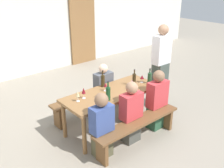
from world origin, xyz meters
TOP-DOWN VIEW (x-y plane):
  - ground_plane at (0.00, 0.00)m, footprint 24.00×24.00m
  - back_wall at (0.00, 3.74)m, footprint 14.00×0.20m
  - wooden_door at (1.86, 3.60)m, footprint 0.90×0.06m
  - tasting_table at (0.00, 0.00)m, footprint 1.84×0.74m
  - bench_near at (0.00, -0.67)m, footprint 1.74×0.30m
  - bench_far at (0.00, 0.67)m, footprint 1.74×0.30m
  - wine_bottle_0 at (0.80, -0.18)m, footprint 0.08×0.08m
  - wine_bottle_1 at (0.02, 0.29)m, footprint 0.07×0.07m
  - wine_bottle_2 at (0.49, -0.06)m, footprint 0.07×0.07m
  - wine_bottle_3 at (-0.27, -0.21)m, footprint 0.08×0.08m
  - wine_glass_0 at (0.38, -0.12)m, footprint 0.07×0.07m
  - wine_glass_1 at (-0.68, 0.08)m, footprint 0.06×0.06m
  - wine_glass_2 at (0.72, -0.05)m, footprint 0.08×0.08m
  - wine_glass_3 at (-0.07, 0.10)m, footprint 0.06×0.06m
  - wine_glass_4 at (-0.54, 0.11)m, footprint 0.07×0.07m
  - seated_guest_near_0 at (-0.65, -0.52)m, footprint 0.36×0.24m
  - seated_guest_near_1 at (-0.02, -0.52)m, footprint 0.39×0.24m
  - seated_guest_near_2 at (0.64, -0.52)m, footprint 0.40×0.24m
  - seated_guest_far_0 at (0.22, 0.52)m, footprint 0.37×0.24m
  - standing_host at (1.36, 0.02)m, footprint 0.40×0.24m

SIDE VIEW (x-z plane):
  - ground_plane at x=0.00m, z-range 0.00..0.00m
  - bench_near at x=0.00m, z-range 0.12..0.57m
  - bench_far at x=0.00m, z-range 0.12..0.57m
  - seated_guest_far_0 at x=0.22m, z-range -0.03..1.06m
  - seated_guest_near_1 at x=-0.02m, z-range -0.03..1.08m
  - seated_guest_near_0 at x=-0.65m, z-range -0.02..1.08m
  - seated_guest_near_2 at x=0.64m, z-range -0.03..1.12m
  - tasting_table at x=0.00m, z-range 0.29..1.04m
  - wine_glass_2 at x=0.72m, z-range 0.78..0.94m
  - wine_glass_3 at x=-0.07m, z-range 0.78..0.94m
  - wine_bottle_0 at x=0.80m, z-range 0.71..1.01m
  - wine_glass_0 at x=0.38m, z-range 0.78..0.95m
  - wine_bottle_1 at x=0.02m, z-range 0.71..1.03m
  - standing_host at x=1.36m, z-range -0.02..1.77m
  - wine_bottle_3 at x=-0.27m, z-range 0.71..1.04m
  - wine_bottle_2 at x=0.49m, z-range 0.71..1.04m
  - wine_glass_1 at x=-0.68m, z-range 0.79..0.97m
  - wine_glass_4 at x=-0.54m, z-range 0.79..0.98m
  - wooden_door at x=1.86m, z-range 0.00..2.10m
  - back_wall at x=0.00m, z-range 0.00..3.20m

